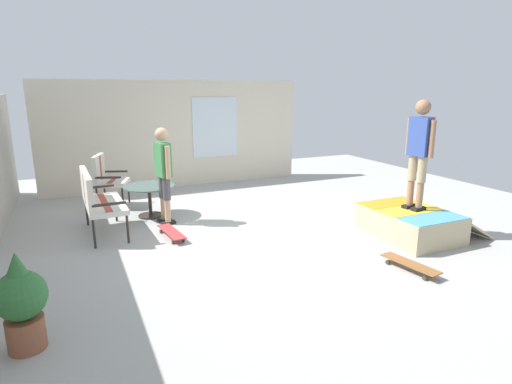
% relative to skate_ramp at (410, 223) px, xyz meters
% --- Properties ---
extents(ground_plane, '(12.00, 12.00, 0.10)m').
position_rel_skate_ramp_xyz_m(ground_plane, '(1.14, 1.92, -0.27)').
color(ground_plane, '#A8A8A3').
extents(house_facade, '(0.23, 6.00, 2.43)m').
position_rel_skate_ramp_xyz_m(house_facade, '(4.94, 2.41, 1.00)').
color(house_facade, beige).
rests_on(house_facade, ground_plane).
extents(skate_ramp, '(1.39, 1.60, 0.43)m').
position_rel_skate_ramp_xyz_m(skate_ramp, '(0.00, 0.00, 0.00)').
color(skate_ramp, tan).
rests_on(skate_ramp, ground_plane).
extents(patio_bench, '(1.27, 0.59, 1.02)m').
position_rel_skate_ramp_xyz_m(patio_bench, '(2.07, 4.43, 0.40)').
color(patio_bench, '#2D2823').
rests_on(patio_bench, ground_plane).
extents(patio_chair_near_house, '(0.77, 0.72, 1.02)m').
position_rel_skate_ramp_xyz_m(patio_chair_near_house, '(3.71, 4.14, 0.40)').
color(patio_chair_near_house, '#2D2823').
rests_on(patio_chair_near_house, ground_plane).
extents(patio_table, '(0.90, 0.90, 0.57)m').
position_rel_skate_ramp_xyz_m(patio_table, '(2.72, 3.50, 0.19)').
color(patio_table, '#2D2823').
rests_on(patio_table, ground_plane).
extents(person_watching, '(0.47, 0.29, 1.63)m').
position_rel_skate_ramp_xyz_m(person_watching, '(2.22, 3.33, 0.73)').
color(person_watching, black).
rests_on(person_watching, ground_plane).
extents(person_skater, '(0.48, 0.28, 1.66)m').
position_rel_skate_ramp_xyz_m(person_skater, '(0.01, -0.05, 1.18)').
color(person_skater, black).
rests_on(person_skater, skate_ramp).
extents(skateboard_by_bench, '(0.82, 0.29, 0.10)m').
position_rel_skate_ramp_xyz_m(skateboard_by_bench, '(1.48, 3.41, -0.13)').
color(skateboard_by_bench, '#B23838').
rests_on(skateboard_by_bench, ground_plane).
extents(skateboard_spare, '(0.82, 0.32, 0.10)m').
position_rel_skate_ramp_xyz_m(skateboard_spare, '(-0.97, 0.93, -0.13)').
color(skateboard_spare, brown).
rests_on(skateboard_spare, ground_plane).
extents(potted_plant, '(0.44, 0.44, 0.92)m').
position_rel_skate_ramp_xyz_m(potted_plant, '(-0.82, 5.25, 0.25)').
color(potted_plant, brown).
rests_on(potted_plant, ground_plane).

